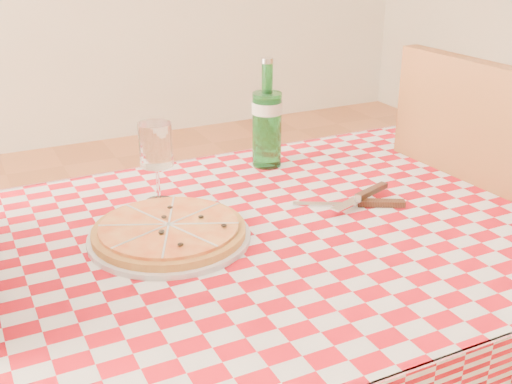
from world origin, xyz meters
TOP-DOWN VIEW (x-y plane):
  - dining_table at (0.00, 0.00)m, footprint 1.20×0.80m
  - tablecloth at (0.00, 0.00)m, footprint 1.30×0.90m
  - chair_near at (0.64, 0.05)m, footprint 0.49×0.49m
  - pizza_plate at (-0.20, 0.05)m, footprint 0.39×0.39m
  - water_bottle at (0.14, 0.33)m, footprint 0.08×0.08m
  - wine_glass at (-0.17, 0.22)m, footprint 0.08×0.08m
  - cutlery at (0.20, 0.03)m, footprint 0.25×0.21m

SIDE VIEW (x-z plane):
  - chair_near at x=0.64m, z-range 0.07..1.10m
  - dining_table at x=0.00m, z-range 0.28..1.03m
  - tablecloth at x=0.00m, z-range 0.75..0.76m
  - cutlery at x=0.20m, z-range 0.76..0.79m
  - pizza_plate at x=-0.20m, z-range 0.76..0.80m
  - wine_glass at x=-0.17m, z-range 0.76..0.93m
  - water_bottle at x=0.14m, z-range 0.76..1.02m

